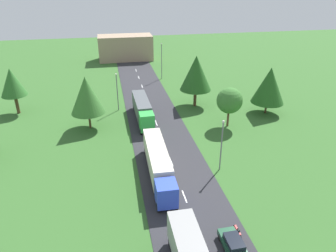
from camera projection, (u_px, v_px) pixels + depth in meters
The scene contains 15 objects.
road at pixel (186, 200), 37.31m from camera, with size 10.00×140.00×0.06m, color #2B2B30.
lane_marking_centre at pixel (190, 212), 35.45m from camera, with size 0.16×123.84×0.01m.
truck_second at pixel (158, 162), 41.07m from camera, with size 2.79×14.82×3.62m.
truck_third at pixel (142, 109), 57.47m from camera, with size 2.65×13.01×3.70m.
car_second at pixel (233, 244), 30.23m from camera, with size 1.86×3.98×1.49m.
motorcycle_courier at pixel (238, 231), 32.10m from camera, with size 0.28×1.94×0.91m.
lamppost_second at pixel (222, 143), 41.54m from camera, with size 0.36×0.36×7.57m.
lamppost_third at pixel (117, 90), 60.75m from camera, with size 0.36×0.36×7.62m.
lamppost_fourth at pixel (162, 59), 79.73m from camera, with size 0.36×0.36×9.25m.
tree_oak at pixel (12, 82), 58.55m from camera, with size 4.80×4.80×8.99m.
tree_birch at pixel (196, 73), 61.86m from camera, with size 6.31×6.31×10.45m.
tree_maple at pixel (269, 85), 58.85m from camera, with size 6.24×6.24×9.15m.
tree_pine at pixel (230, 101), 53.97m from camera, with size 4.55×4.55×7.14m.
tree_ash at pixel (87, 95), 52.62m from camera, with size 5.83×5.83×9.40m.
distant_building at pixel (126, 48), 99.02m from camera, with size 16.85×8.02×7.67m, color #9E846B.
Camera 1 is at (-7.88, -4.22, 24.32)m, focal length 33.20 mm.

